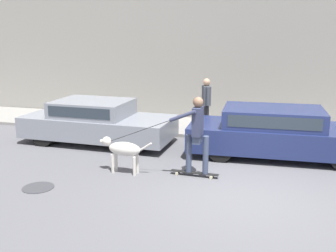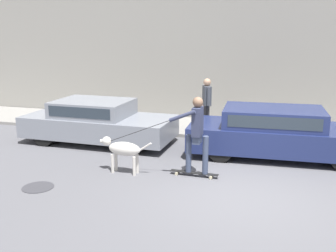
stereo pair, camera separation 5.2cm
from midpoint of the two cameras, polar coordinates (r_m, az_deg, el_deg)
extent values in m
plane|color=#545459|center=(7.94, 10.55, -9.87)|extent=(36.00, 36.00, 0.00)
cube|color=gray|center=(13.84, 13.40, 11.43)|extent=(32.00, 0.30, 5.41)
cube|color=gray|center=(12.81, 12.52, -0.68)|extent=(30.00, 2.47, 0.10)
cylinder|color=black|center=(11.66, -2.57, -0.37)|extent=(0.65, 0.22, 0.65)
cylinder|color=black|center=(10.26, -5.48, -2.36)|extent=(0.65, 0.22, 0.65)
cylinder|color=black|center=(12.77, -13.84, 0.47)|extent=(0.65, 0.22, 0.65)
cylinder|color=black|center=(11.51, -17.75, -1.20)|extent=(0.65, 0.22, 0.65)
cube|color=gray|center=(11.45, -10.15, 0.00)|extent=(4.33, 1.93, 0.58)
cube|color=gray|center=(11.42, -11.02, 2.57)|extent=(2.14, 1.68, 0.44)
cube|color=#28333D|center=(10.72, -13.04, 1.88)|extent=(1.84, 0.07, 0.28)
cylinder|color=black|center=(11.32, 22.63, -1.92)|extent=(0.63, 0.22, 0.62)
cylinder|color=black|center=(11.18, 8.23, -1.18)|extent=(0.63, 0.22, 0.62)
cylinder|color=black|center=(9.73, 7.45, -3.38)|extent=(0.63, 0.22, 0.62)
cube|color=navy|center=(10.38, 15.69, -1.65)|extent=(4.62, 1.92, 0.62)
cube|color=navy|center=(10.25, 14.86, 1.30)|extent=(2.51, 1.67, 0.45)
cube|color=#28333D|center=(9.47, 14.99, 0.44)|extent=(2.16, 0.09, 0.29)
cylinder|color=beige|center=(9.00, -8.20, -5.44)|extent=(0.07, 0.07, 0.44)
cylinder|color=beige|center=(9.14, -7.70, -5.12)|extent=(0.07, 0.07, 0.44)
cylinder|color=beige|center=(8.78, -5.08, -5.85)|extent=(0.07, 0.07, 0.44)
cylinder|color=beige|center=(8.92, -4.63, -5.51)|extent=(0.07, 0.07, 0.44)
ellipsoid|color=beige|center=(8.85, -6.48, -3.32)|extent=(0.78, 0.36, 0.31)
sphere|color=beige|center=(9.01, -9.05, -2.18)|extent=(0.21, 0.21, 0.21)
cylinder|color=beige|center=(9.05, -9.56, -2.22)|extent=(0.12, 0.10, 0.09)
cylinder|color=beige|center=(8.63, -3.49, -3.06)|extent=(0.31, 0.06, 0.23)
cylinder|color=beige|center=(8.83, 1.09, -6.94)|extent=(0.07, 0.03, 0.07)
cylinder|color=beige|center=(8.97, 1.37, -6.62)|extent=(0.07, 0.03, 0.07)
cylinder|color=beige|center=(8.65, 6.07, -7.46)|extent=(0.07, 0.03, 0.07)
cylinder|color=beige|center=(8.79, 6.28, -7.12)|extent=(0.07, 0.03, 0.07)
cube|color=black|center=(8.79, 3.68, -6.78)|extent=(1.09, 0.17, 0.02)
cylinder|color=#38425B|center=(8.68, 2.86, -4.00)|extent=(0.13, 0.13, 0.85)
cylinder|color=#38425B|center=(8.59, 5.30, -4.22)|extent=(0.13, 0.13, 0.85)
cube|color=#38425B|center=(8.54, 4.11, -1.93)|extent=(0.17, 0.29, 0.17)
cube|color=#2D334C|center=(8.44, 4.16, 0.66)|extent=(0.20, 0.37, 0.62)
sphere|color=brown|center=(8.36, 4.21, 3.49)|extent=(0.22, 0.22, 0.22)
cylinder|color=#2D334C|center=(8.66, 4.51, 0.75)|extent=(0.08, 0.08, 0.59)
cylinder|color=#2D334C|center=(8.26, 1.95, 1.47)|extent=(0.58, 0.09, 0.30)
cylinder|color=black|center=(8.65, -4.63, -0.83)|extent=(1.50, 0.04, 0.62)
cylinder|color=#28282D|center=(12.40, 5.31, 1.29)|extent=(0.15, 0.15, 0.81)
cylinder|color=#28282D|center=(12.24, 5.46, 1.13)|extent=(0.15, 0.15, 0.81)
cube|color=#424751|center=(12.19, 5.46, 4.44)|extent=(0.35, 0.47, 0.59)
cylinder|color=#424751|center=(12.44, 5.24, 4.70)|extent=(0.09, 0.09, 0.56)
cylinder|color=#424751|center=(11.94, 5.69, 4.31)|extent=(0.09, 0.09, 0.56)
sphere|color=tan|center=(12.14, 5.50, 6.35)|extent=(0.23, 0.23, 0.23)
cube|color=brown|center=(12.51, 5.20, 2.79)|extent=(0.20, 0.33, 0.28)
cylinder|color=#38383D|center=(8.59, -18.50, -8.47)|extent=(0.64, 0.64, 0.01)
camera|label=1|loc=(0.03, -90.16, -0.04)|focal=42.00mm
camera|label=2|loc=(0.03, 89.84, 0.04)|focal=42.00mm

